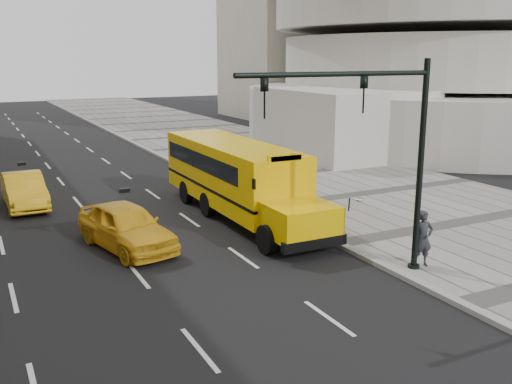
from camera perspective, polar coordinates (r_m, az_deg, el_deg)
name	(u,v)px	position (r m, az deg, el deg)	size (l,w,h in m)	color
ground	(128,228)	(22.55, -12.67, -3.54)	(140.00, 140.00, 0.00)	black
sidewalk_museum	(376,193)	(27.85, 11.92, -0.11)	(12.00, 140.00, 0.15)	gray
curb_museum	(265,208)	(24.61, 0.95, -1.60)	(0.30, 140.00, 0.15)	gray
school_bus	(235,173)	(23.45, -2.11, 1.88)	(2.96, 11.56, 3.19)	#F3BB00
taxi_near	(126,226)	(19.99, -12.84, -3.36)	(1.88, 4.67, 1.59)	gold
taxi_far	(24,191)	(26.84, -22.17, 0.14)	(1.58, 4.53, 1.49)	gold
pedestrian	(423,239)	(18.19, 16.35, -4.49)	(0.64, 0.42, 1.75)	#27292D
traffic_signal	(384,143)	(16.36, 12.66, 4.81)	(6.18, 0.36, 6.40)	black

